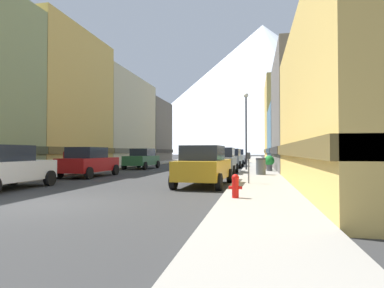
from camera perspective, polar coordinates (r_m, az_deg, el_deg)
name	(u,v)px	position (r m, az deg, el deg)	size (l,w,h in m)	color
ground_plane	(39,205)	(10.26, -25.48, -9.75)	(400.00, 400.00, 0.00)	#303030
sidewalk_left	(165,162)	(44.89, -4.76, -3.17)	(2.50, 100.00, 0.15)	gray
sidewalk_right	(257,162)	(43.17, 11.43, -3.22)	(2.50, 100.00, 0.15)	gray
storefront_left_1	(45,103)	(29.94, -24.50, 6.56)	(7.86, 10.11, 11.50)	#D8B259
storefront_left_2	(109,122)	(40.01, -14.50, 3.71)	(7.75, 13.39, 10.36)	beige
storefront_left_3	(136,132)	(50.88, -9.95, 2.03)	(9.80, 8.94, 9.30)	#66605B
storefront_right_1	(319,115)	(26.15, 21.51, 4.72)	(6.78, 10.48, 8.79)	#66605B
storefront_right_2	(299,137)	(36.96, 18.37, 1.14)	(6.69, 10.46, 6.38)	slate
storefront_right_3	(294,122)	(48.29, 17.59, 3.67)	(8.23, 10.98, 11.71)	#D8B259
car_left_0	(3,167)	(14.84, -30.44, -3.56)	(2.17, 4.45, 1.78)	silver
car_left_1	(89,162)	(20.36, -17.79, -3.02)	(2.11, 4.42, 1.78)	#9E1111
car_left_2	(142,159)	(28.83, -8.82, -2.55)	(2.14, 4.44, 1.78)	#265933
car_right_0	(204,166)	(14.30, 2.12, -3.83)	(2.24, 4.48, 1.78)	#B28419
car_right_1	(221,161)	(21.53, 5.18, -2.99)	(2.08, 4.41, 1.78)	slate
car_right_2	(231,158)	(30.55, 6.94, -2.49)	(2.23, 4.48, 1.78)	slate
car_right_3	(237,157)	(40.00, 7.94, -2.21)	(2.20, 4.46, 1.78)	silver
car_driving_0	(224,156)	(47.26, 5.75, -2.08)	(2.06, 4.40, 1.78)	slate
car_driving_1	(231,155)	(59.90, 6.89, -1.91)	(2.06, 4.40, 1.78)	#265933
fire_hydrant_near	(235,185)	(9.72, 7.68, -7.22)	(0.40, 0.22, 0.70)	red
parking_meter_near	(249,163)	(14.13, 9.99, -3.38)	(0.14, 0.10, 1.33)	#595960
trash_bin_right	(261,166)	(19.58, 12.07, -3.88)	(0.59, 0.59, 0.98)	#4C5156
potted_plant_0	(268,163)	(25.65, 13.31, -3.36)	(0.54, 0.54, 0.86)	brown
potted_plant_1	(269,162)	(23.48, 13.50, -3.08)	(0.71, 0.71, 1.09)	#4C4C51
pedestrian_0	(66,161)	(22.86, -21.41, -2.86)	(0.36, 0.36, 1.58)	maroon
streetlamp_right	(246,119)	(25.05, 9.54, 4.33)	(0.36, 0.36, 5.86)	black
mountain_backdrop	(263,89)	(273.05, 12.44, 9.50)	(236.71, 236.71, 105.29)	silver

